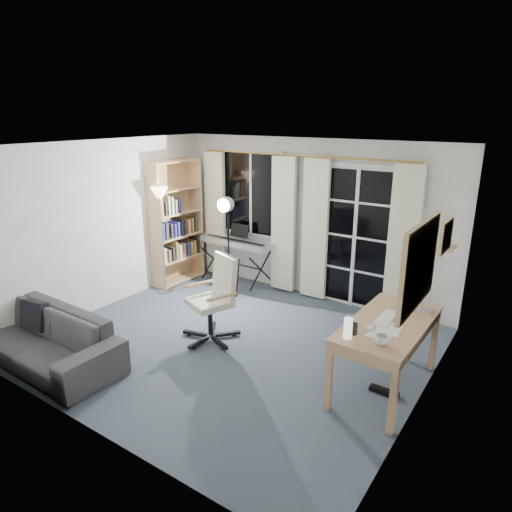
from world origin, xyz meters
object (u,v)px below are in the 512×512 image
at_px(office_chair, 218,291).
at_px(sofa, 41,330).
at_px(keyboard_piano, 236,243).
at_px(desk, 388,331).
at_px(torchiere_lamp, 161,209).
at_px(mug, 382,339).
at_px(studio_light, 226,217).
at_px(monitor, 424,286).
at_px(bookshelf, 174,225).

xyz_separation_m(office_chair, sofa, (-1.28, -1.60, -0.23)).
relative_size(keyboard_piano, desk, 0.92).
bearing_deg(torchiere_lamp, keyboard_piano, 51.04).
distance_m(office_chair, mug, 2.27).
bearing_deg(sofa, keyboard_piano, 84.83).
xyz_separation_m(studio_light, monitor, (2.97, -0.50, -0.26)).
relative_size(bookshelf, mug, 16.54).
bearing_deg(keyboard_piano, bookshelf, -153.24).
xyz_separation_m(desk, monitor, (0.20, 0.45, 0.38)).
xyz_separation_m(studio_light, sofa, (-0.63, -2.63, -0.90)).
distance_m(studio_light, desk, 3.00).
xyz_separation_m(keyboard_piano, studio_light, (0.29, -0.61, 0.59)).
bearing_deg(bookshelf, monitor, -6.23).
height_order(torchiere_lamp, mug, torchiere_lamp).
xyz_separation_m(bookshelf, studio_light, (1.24, -0.17, 0.33)).
relative_size(torchiere_lamp, sofa, 0.82).
height_order(keyboard_piano, office_chair, office_chair).
xyz_separation_m(torchiere_lamp, studio_light, (1.03, 0.30, -0.05)).
distance_m(mug, sofa, 3.72).
bearing_deg(bookshelf, keyboard_piano, 28.15).
relative_size(keyboard_piano, sofa, 0.64).
bearing_deg(torchiere_lamp, office_chair, -23.54).
xyz_separation_m(monitor, sofa, (-3.60, -2.13, -0.64)).
bearing_deg(monitor, office_chair, -166.17).
distance_m(torchiere_lamp, mug, 4.10).
relative_size(studio_light, monitor, 2.99).
bearing_deg(desk, office_chair, -176.91).
bearing_deg(mug, keyboard_piano, 146.87).
bearing_deg(mug, office_chair, 169.25).
bearing_deg(office_chair, desk, 23.10).
distance_m(torchiere_lamp, office_chair, 1.97).
xyz_separation_m(bookshelf, mug, (4.11, -1.62, -0.15)).
bearing_deg(desk, studio_light, 162.06).
height_order(monitor, mug, monitor).
bearing_deg(keyboard_piano, sofa, -94.57).
xyz_separation_m(keyboard_piano, desk, (3.06, -1.56, -0.05)).
distance_m(bookshelf, keyboard_piano, 1.08).
relative_size(torchiere_lamp, monitor, 3.10).
relative_size(monitor, sofa, 0.26).
height_order(studio_light, monitor, studio_light).
bearing_deg(desk, monitor, 67.39).
relative_size(desk, monitor, 2.61).
height_order(keyboard_piano, sofa, keyboard_piano).
xyz_separation_m(studio_light, desk, (2.77, -0.95, -0.64)).
bearing_deg(sofa, bookshelf, 102.99).
bearing_deg(monitor, studio_light, 171.42).
xyz_separation_m(bookshelf, monitor, (4.20, -0.67, 0.07)).
height_order(bookshelf, torchiere_lamp, bookshelf).
distance_m(bookshelf, mug, 4.42).
bearing_deg(office_chair, torchiere_lamp, 177.43).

